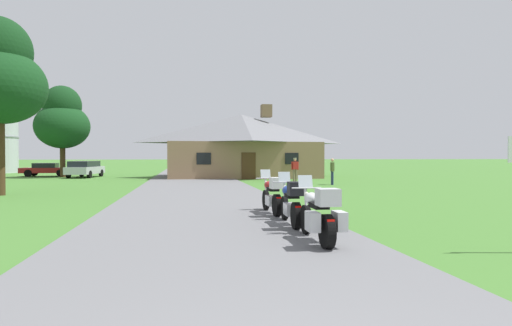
{
  "coord_description": "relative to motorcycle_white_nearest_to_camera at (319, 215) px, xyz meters",
  "views": [
    {
      "loc": [
        -0.57,
        -1.51,
        1.77
      ],
      "look_at": [
        2.71,
        17.11,
        1.47
      ],
      "focal_mm": 28.13,
      "sensor_mm": 36.0,
      "label": 1
    }
  ],
  "objects": [
    {
      "name": "bystander_olive_shirt_beside_signpost",
      "position": [
        6.52,
        16.46,
        0.32
      ],
      "size": [
        0.3,
        0.54,
        1.67
      ],
      "rotation": [
        0.0,
        0.0,
        1.33
      ],
      "color": "navy",
      "rests_on": "ground"
    },
    {
      "name": "parked_red_sedan_far_left",
      "position": [
        -15.0,
        31.45,
        0.03
      ],
      "size": [
        4.31,
        2.11,
        1.2
      ],
      "rotation": [
        0.0,
        0.0,
        1.63
      ],
      "color": "maroon",
      "rests_on": "ground"
    },
    {
      "name": "stone_lodge",
      "position": [
        2.24,
        27.29,
        2.21
      ],
      "size": [
        13.13,
        8.57,
        6.38
      ],
      "color": "#896B4C",
      "rests_on": "ground"
    },
    {
      "name": "parked_silver_suv_far_left",
      "position": [
        -11.09,
        28.79,
        0.17
      ],
      "size": [
        2.39,
        4.79,
        1.4
      ],
      "rotation": [
        0.0,
        0.0,
        -0.12
      ],
      "color": "#ADAFB7",
      "rests_on": "ground"
    },
    {
      "name": "motorcycle_white_nearest_to_camera",
      "position": [
        0.0,
        0.0,
        0.0
      ],
      "size": [
        0.73,
        2.08,
        1.3
      ],
      "rotation": [
        0.0,
        0.0,
        -0.03
      ],
      "color": "black",
      "rests_on": "asphalt_driveway"
    },
    {
      "name": "asphalt_driveway",
      "position": [
        -2.03,
        11.96,
        -0.58
      ],
      "size": [
        6.4,
        80.0,
        0.06
      ],
      "primitive_type": "cube",
      "color": "slate",
      "rests_on": "ground"
    },
    {
      "name": "bystander_red_shirt_near_lodge",
      "position": [
        5.18,
        20.4,
        0.34
      ],
      "size": [
        0.55,
        0.25,
        1.69
      ],
      "rotation": [
        0.0,
        0.0,
        3.22
      ],
      "color": "#75664C",
      "rests_on": "ground"
    },
    {
      "name": "motorcycle_blue_second_in_row",
      "position": [
        -0.0,
        2.11,
        0.01
      ],
      "size": [
        0.66,
        2.08,
        1.3
      ],
      "rotation": [
        0.0,
        0.0,
        -0.06
      ],
      "color": "black",
      "rests_on": "asphalt_driveway"
    },
    {
      "name": "tree_left_far",
      "position": [
        -13.06,
        29.39,
        4.32
      ],
      "size": [
        4.51,
        4.51,
        7.89
      ],
      "color": "#422D19",
      "rests_on": "ground"
    },
    {
      "name": "ground_plane",
      "position": [
        -2.03,
        13.96,
        -0.61
      ],
      "size": [
        500.0,
        500.0,
        0.0
      ],
      "primitive_type": "plane",
      "color": "#42752D"
    },
    {
      "name": "motorcycle_red_farthest_in_row",
      "position": [
        -0.04,
        4.17,
        0.01
      ],
      "size": [
        0.66,
        2.08,
        1.3
      ],
      "rotation": [
        0.0,
        0.0,
        0.02
      ],
      "color": "black",
      "rests_on": "asphalt_driveway"
    }
  ]
}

